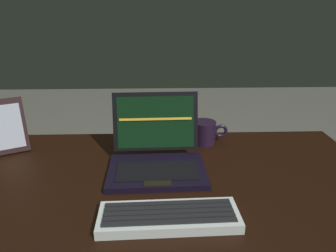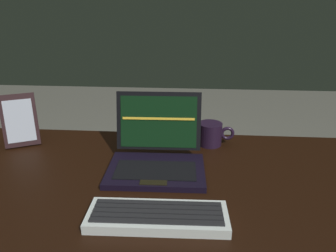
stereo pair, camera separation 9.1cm
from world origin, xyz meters
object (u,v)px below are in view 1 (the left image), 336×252
(laptop_front, at_px, (157,156))
(external_keyboard, at_px, (169,217))
(photo_frame, at_px, (7,127))
(coffee_mug, at_px, (205,132))

(laptop_front, relative_size, external_keyboard, 0.89)
(photo_frame, bearing_deg, external_keyboard, -36.18)
(photo_frame, bearing_deg, laptop_front, -15.00)
(external_keyboard, xyz_separation_m, coffee_mug, (0.15, 0.44, 0.03))
(laptop_front, bearing_deg, external_keyboard, -83.45)
(laptop_front, relative_size, coffee_mug, 2.28)
(external_keyboard, xyz_separation_m, photo_frame, (-0.54, 0.39, 0.08))
(external_keyboard, bearing_deg, photo_frame, 143.82)
(external_keyboard, bearing_deg, coffee_mug, 71.66)
(coffee_mug, bearing_deg, photo_frame, -175.55)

